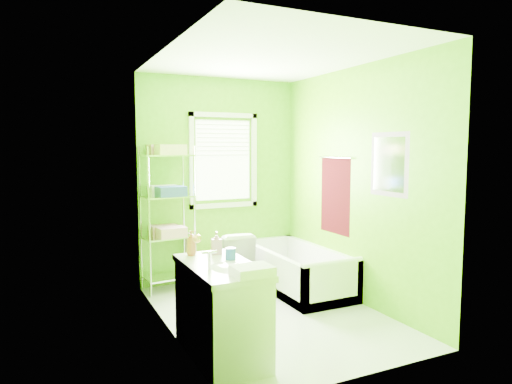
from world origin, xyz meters
name	(u,v)px	position (x,y,z in m)	size (l,w,h in m)	color
ground	(270,314)	(0.00, 0.00, 0.00)	(2.90, 2.90, 0.00)	silver
room_envelope	(271,165)	(0.00, 0.00, 1.55)	(2.14, 2.94, 2.62)	#53A307
window	(224,156)	(0.05, 1.42, 1.61)	(0.92, 0.05, 1.22)	white
door	(206,247)	(-1.04, -1.00, 1.00)	(0.09, 0.80, 2.00)	white
right_wall_decor	(355,184)	(1.04, -0.02, 1.32)	(0.04, 1.48, 1.17)	#3A0609
bathtub	(297,276)	(0.67, 0.60, 0.17)	(0.76, 1.63, 0.53)	white
toilet	(233,258)	(0.01, 1.05, 0.35)	(0.39, 0.68, 0.70)	white
vanity	(222,307)	(-0.80, -0.67, 0.41)	(0.53, 1.04, 0.99)	silver
wire_shelf_unit	(168,201)	(-0.73, 1.26, 1.07)	(0.62, 0.49, 1.75)	silver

